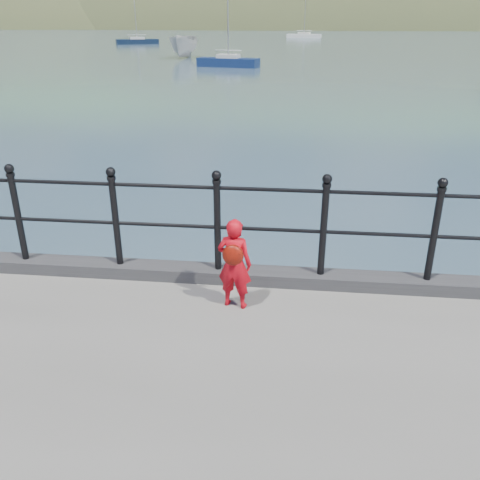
# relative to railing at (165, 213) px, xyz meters

# --- Properties ---
(ground) EXTENTS (600.00, 600.00, 0.00)m
(ground) POSITION_rel_railing_xyz_m (-0.00, 0.15, -1.82)
(ground) COLOR #2D4251
(ground) RESTS_ON ground
(kerb) EXTENTS (60.00, 0.30, 0.15)m
(kerb) POSITION_rel_railing_xyz_m (-0.00, -0.00, -0.75)
(kerb) COLOR #28282B
(kerb) RESTS_ON quay
(railing) EXTENTS (18.11, 0.11, 1.20)m
(railing) POSITION_rel_railing_xyz_m (0.00, 0.00, 0.00)
(railing) COLOR black
(railing) RESTS_ON kerb
(far_shore) EXTENTS (830.00, 200.00, 156.00)m
(far_shore) POSITION_rel_railing_xyz_m (38.34, 239.56, -24.39)
(far_shore) COLOR #333A21
(far_shore) RESTS_ON ground
(child) EXTENTS (0.41, 0.34, 1.01)m
(child) POSITION_rel_railing_xyz_m (0.87, -0.58, -0.31)
(child) COLOR red
(child) RESTS_ON quay
(launch_white) EXTENTS (2.46, 5.90, 2.24)m
(launch_white) POSITION_rel_railing_xyz_m (-9.97, 47.31, -0.70)
(launch_white) COLOR silver
(launch_white) RESTS_ON ground
(sailboat_left) EXTENTS (6.39, 4.26, 8.73)m
(sailboat_left) POSITION_rel_railing_xyz_m (-22.77, 73.46, -1.49)
(sailboat_left) COLOR black
(sailboat_left) RESTS_ON ground
(sailboat_port) EXTENTS (5.28, 2.67, 7.46)m
(sailboat_port) POSITION_rel_railing_xyz_m (-4.44, 38.59, -1.48)
(sailboat_port) COLOR #11234E
(sailboat_port) RESTS_ON ground
(sailboat_deep) EXTENTS (6.65, 3.09, 9.44)m
(sailboat_deep) POSITION_rel_railing_xyz_m (1.98, 99.14, -1.48)
(sailboat_deep) COLOR silver
(sailboat_deep) RESTS_ON ground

